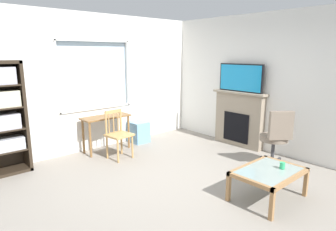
# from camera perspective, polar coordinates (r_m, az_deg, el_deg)

# --- Properties ---
(ground) EXTENTS (5.81, 5.96, 0.02)m
(ground) POSITION_cam_1_polar(r_m,az_deg,el_deg) (4.44, 2.03, -13.79)
(ground) COLOR gray
(wall_back_with_window) EXTENTS (4.81, 0.15, 2.69)m
(wall_back_with_window) POSITION_cam_1_polar(r_m,az_deg,el_deg) (6.06, -14.33, 6.04)
(wall_back_with_window) COLOR silver
(wall_back_with_window) RESTS_ON ground
(wall_right) EXTENTS (0.12, 5.16, 2.69)m
(wall_right) POSITION_cam_1_polar(r_m,az_deg,el_deg) (6.00, 19.57, 5.86)
(wall_right) COLOR silver
(wall_right) RESTS_ON ground
(desk_under_window) EXTENTS (0.96, 0.39, 0.71)m
(desk_under_window) POSITION_cam_1_polar(r_m,az_deg,el_deg) (5.90, -12.05, -1.34)
(desk_under_window) COLOR brown
(desk_under_window) RESTS_ON ground
(wooden_chair) EXTENTS (0.46, 0.44, 0.90)m
(wooden_chair) POSITION_cam_1_polar(r_m,az_deg,el_deg) (5.47, -9.76, -3.58)
(wooden_chair) COLOR tan
(wooden_chair) RESTS_ON ground
(plastic_drawer_unit) EXTENTS (0.35, 0.40, 0.45)m
(plastic_drawer_unit) POSITION_cam_1_polar(r_m,az_deg,el_deg) (6.45, -5.79, -3.21)
(plastic_drawer_unit) COLOR #72ADDB
(plastic_drawer_unit) RESTS_ON ground
(fireplace) EXTENTS (0.26, 1.20, 1.15)m
(fireplace) POSITION_cam_1_polar(r_m,az_deg,el_deg) (6.29, 13.73, -0.61)
(fireplace) COLOR gray
(fireplace) RESTS_ON ground
(tv) EXTENTS (0.06, 1.01, 0.57)m
(tv) POSITION_cam_1_polar(r_m,az_deg,el_deg) (6.15, 14.04, 7.18)
(tv) COLOR black
(tv) RESTS_ON fireplace
(office_chair) EXTENTS (0.62, 0.62, 1.00)m
(office_chair) POSITION_cam_1_polar(r_m,az_deg,el_deg) (5.32, 20.48, -3.65)
(office_chair) COLOR #7A6B5B
(office_chair) RESTS_ON ground
(coffee_table) EXTENTS (0.95, 0.67, 0.41)m
(coffee_table) POSITION_cam_1_polar(r_m,az_deg,el_deg) (4.18, 19.13, -10.79)
(coffee_table) COLOR #8C9E99
(coffee_table) RESTS_ON ground
(sippy_cup) EXTENTS (0.07, 0.07, 0.09)m
(sippy_cup) POSITION_cam_1_polar(r_m,az_deg,el_deg) (4.25, 21.51, -9.11)
(sippy_cup) COLOR #33B770
(sippy_cup) RESTS_ON coffee_table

